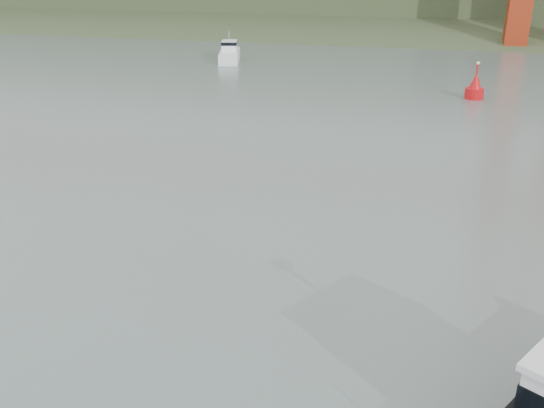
{
  "coord_description": "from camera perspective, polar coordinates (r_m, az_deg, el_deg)",
  "views": [
    {
      "loc": [
        6.24,
        -16.49,
        12.56
      ],
      "look_at": [
        0.37,
        6.99,
        2.4
      ],
      "focal_mm": 40.0,
      "sensor_mm": 36.0,
      "label": 1
    }
  ],
  "objects": [
    {
      "name": "nav_buoy",
      "position": [
        59.14,
        18.55,
        10.28
      ],
      "size": [
        1.71,
        1.71,
        3.56
      ],
      "color": "red",
      "rests_on": "ground"
    },
    {
      "name": "motorboat",
      "position": [
        76.37,
        -4.02,
        13.96
      ],
      "size": [
        3.89,
        7.18,
        3.75
      ],
      "rotation": [
        0.0,
        0.0,
        0.25
      ],
      "color": "white",
      "rests_on": "ground"
    },
    {
      "name": "ground",
      "position": [
        21.65,
        -5.58,
        -12.81
      ],
      "size": [
        400.0,
        400.0,
        0.0
      ],
      "primitive_type": "plane",
      "color": "#54635E",
      "rests_on": "ground"
    }
  ]
}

